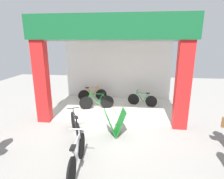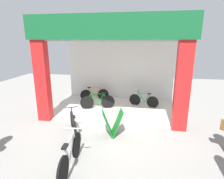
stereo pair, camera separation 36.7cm
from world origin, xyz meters
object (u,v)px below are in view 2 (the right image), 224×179
at_px(bicycle_inside_1, 144,100).
at_px(bicycle_parked_1, 73,124).
at_px(bicycle_inside_0, 98,102).
at_px(bicycle_parked_0, 70,155).
at_px(sandwich_board_sign, 112,123).
at_px(bicycle_inside_2, 94,94).

bearing_deg(bicycle_inside_1, bicycle_parked_1, -126.96).
height_order(bicycle_inside_0, bicycle_parked_0, bicycle_parked_0).
height_order(bicycle_parked_0, bicycle_parked_1, bicycle_parked_0).
xyz_separation_m(bicycle_inside_1, sandwich_board_sign, (-1.04, -3.02, 0.13)).
bearing_deg(sandwich_board_sign, bicycle_inside_1, 70.98).
height_order(bicycle_inside_2, bicycle_parked_1, bicycle_parked_1).
relative_size(bicycle_parked_1, sandwich_board_sign, 1.57).
bearing_deg(bicycle_parked_1, sandwich_board_sign, 5.70).
relative_size(bicycle_inside_1, sandwich_board_sign, 1.55).
bearing_deg(bicycle_parked_0, bicycle_parked_1, 108.97).
relative_size(bicycle_inside_1, bicycle_parked_0, 0.80).
bearing_deg(bicycle_inside_2, bicycle_parked_0, -81.27).
bearing_deg(bicycle_inside_0, bicycle_inside_1, 17.51).
bearing_deg(bicycle_inside_0, bicycle_parked_1, -95.58).
xyz_separation_m(bicycle_parked_0, sandwich_board_sign, (0.74, 1.86, 0.06)).
distance_m(bicycle_inside_2, bicycle_parked_0, 5.51).
bearing_deg(bicycle_inside_2, bicycle_inside_0, -68.57).
xyz_separation_m(bicycle_inside_1, bicycle_parked_1, (-2.37, -3.16, 0.03)).
bearing_deg(bicycle_parked_0, bicycle_inside_1, 69.95).
bearing_deg(bicycle_inside_1, bicycle_parked_0, -110.05).
xyz_separation_m(bicycle_parked_0, bicycle_parked_1, (-0.59, 1.73, -0.04)).
bearing_deg(bicycle_inside_0, bicycle_parked_0, -85.24).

